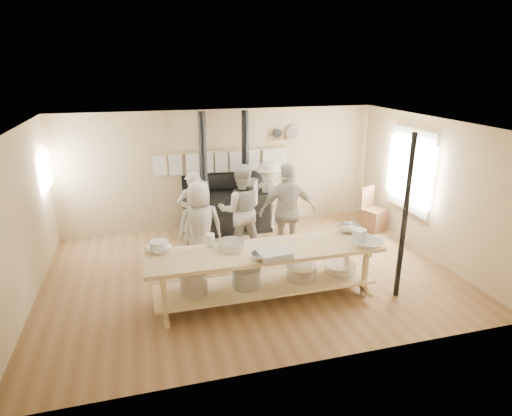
# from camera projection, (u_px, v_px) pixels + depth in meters

# --- Properties ---
(ground) EXTENTS (7.00, 7.00, 0.00)m
(ground) POSITION_uv_depth(u_px,v_px,m) (251.00, 273.00, 7.56)
(ground) COLOR brown
(ground) RESTS_ON ground
(room_shell) EXTENTS (7.00, 7.00, 7.00)m
(room_shell) POSITION_uv_depth(u_px,v_px,m) (250.00, 185.00, 7.04)
(room_shell) COLOR tan
(room_shell) RESTS_ON ground
(window_right) EXTENTS (0.09, 1.50, 1.65)m
(window_right) POSITION_uv_depth(u_px,v_px,m) (411.00, 170.00, 8.49)
(window_right) COLOR beige
(window_right) RESTS_ON ground
(left_opening) EXTENTS (0.00, 0.90, 0.90)m
(left_opening) POSITION_uv_depth(u_px,v_px,m) (46.00, 171.00, 8.01)
(left_opening) COLOR white
(left_opening) RESTS_ON ground
(stove) EXTENTS (1.90, 0.75, 2.60)m
(stove) POSITION_uv_depth(u_px,v_px,m) (226.00, 208.00, 9.33)
(stove) COLOR black
(stove) RESTS_ON ground
(towel_rail) EXTENTS (3.00, 0.04, 0.47)m
(towel_rail) POSITION_uv_depth(u_px,v_px,m) (222.00, 159.00, 9.26)
(towel_rail) COLOR tan
(towel_rail) RESTS_ON ground
(back_wall_shelf) EXTENTS (0.63, 0.14, 0.32)m
(back_wall_shelf) POSITION_uv_depth(u_px,v_px,m) (286.00, 135.00, 9.50)
(back_wall_shelf) COLOR tan
(back_wall_shelf) RESTS_ON ground
(prep_table) EXTENTS (3.60, 0.90, 0.85)m
(prep_table) POSITION_uv_depth(u_px,v_px,m) (265.00, 269.00, 6.57)
(prep_table) COLOR tan
(prep_table) RESTS_ON ground
(support_post) EXTENTS (0.08, 0.08, 2.60)m
(support_post) POSITION_uv_depth(u_px,v_px,m) (405.00, 219.00, 6.42)
(support_post) COLOR black
(support_post) RESTS_ON ground
(cook_far_left) EXTENTS (0.60, 0.40, 1.64)m
(cook_far_left) POSITION_uv_depth(u_px,v_px,m) (194.00, 214.00, 8.09)
(cook_far_left) COLOR #BCB6A7
(cook_far_left) RESTS_ON ground
(cook_left) EXTENTS (0.96, 0.80, 1.79)m
(cook_left) POSITION_uv_depth(u_px,v_px,m) (241.00, 210.00, 8.06)
(cook_left) COLOR #BCB6A7
(cook_left) RESTS_ON ground
(cook_center) EXTENTS (0.83, 0.58, 1.63)m
(cook_center) POSITION_uv_depth(u_px,v_px,m) (200.00, 227.00, 7.46)
(cook_center) COLOR #BCB6A7
(cook_center) RESTS_ON ground
(cook_right) EXTENTS (1.11, 0.55, 1.83)m
(cook_right) POSITION_uv_depth(u_px,v_px,m) (288.00, 211.00, 7.92)
(cook_right) COLOR #BCB6A7
(cook_right) RESTS_ON ground
(cook_by_window) EXTENTS (1.14, 0.87, 1.55)m
(cook_by_window) POSITION_uv_depth(u_px,v_px,m) (268.00, 196.00, 9.32)
(cook_by_window) COLOR #BCB6A7
(cook_by_window) RESTS_ON ground
(chair) EXTENTS (0.59, 0.59, 0.95)m
(chair) POSITION_uv_depth(u_px,v_px,m) (373.00, 217.00, 9.46)
(chair) COLOR brown
(chair) RESTS_ON ground
(bowl_white_a) EXTENTS (0.45, 0.45, 0.09)m
(bowl_white_a) POSITION_uv_depth(u_px,v_px,m) (159.00, 249.00, 6.37)
(bowl_white_a) COLOR white
(bowl_white_a) RESTS_ON prep_table
(bowl_steel_a) EXTENTS (0.41, 0.41, 0.10)m
(bowl_steel_a) POSITION_uv_depth(u_px,v_px,m) (262.00, 256.00, 6.11)
(bowl_steel_a) COLOR silver
(bowl_steel_a) RESTS_ON prep_table
(bowl_white_b) EXTENTS (0.63, 0.63, 0.11)m
(bowl_white_b) POSITION_uv_depth(u_px,v_px,m) (368.00, 244.00, 6.53)
(bowl_white_b) COLOR white
(bowl_white_b) RESTS_ON prep_table
(bowl_steel_b) EXTENTS (0.50, 0.50, 0.11)m
(bowl_steel_b) POSITION_uv_depth(u_px,v_px,m) (349.00, 228.00, 7.14)
(bowl_steel_b) COLOR silver
(bowl_steel_b) RESTS_ON prep_table
(roasting_pan) EXTENTS (0.50, 0.37, 0.10)m
(roasting_pan) POSITION_uv_depth(u_px,v_px,m) (275.00, 255.00, 6.16)
(roasting_pan) COLOR #B2B2B7
(roasting_pan) RESTS_ON prep_table
(mixing_bowl_large) EXTENTS (0.47, 0.47, 0.13)m
(mixing_bowl_large) POSITION_uv_depth(u_px,v_px,m) (231.00, 245.00, 6.45)
(mixing_bowl_large) COLOR silver
(mixing_bowl_large) RESTS_ON prep_table
(bucket_galv) EXTENTS (0.26, 0.26, 0.21)m
(bucket_galv) POSITION_uv_depth(u_px,v_px,m) (359.00, 236.00, 6.69)
(bucket_galv) COLOR gray
(bucket_galv) RESTS_ON prep_table
(deep_bowl_enamel) EXTENTS (0.28, 0.28, 0.17)m
(deep_bowl_enamel) POSITION_uv_depth(u_px,v_px,m) (159.00, 247.00, 6.35)
(deep_bowl_enamel) COLOR white
(deep_bowl_enamel) RESTS_ON prep_table
(pitcher) EXTENTS (0.16, 0.16, 0.20)m
(pitcher) POSITION_uv_depth(u_px,v_px,m) (210.00, 240.00, 6.54)
(pitcher) COLOR white
(pitcher) RESTS_ON prep_table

